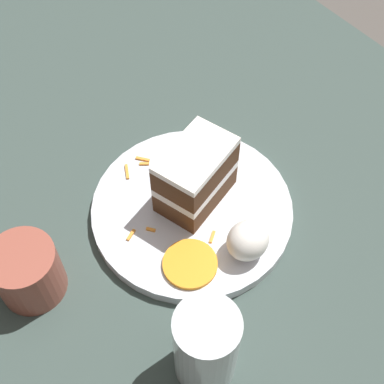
{
  "coord_description": "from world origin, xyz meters",
  "views": [
    {
      "loc": [
        -0.21,
        -0.36,
        0.64
      ],
      "look_at": [
        0.03,
        -0.04,
        0.08
      ],
      "focal_mm": 50.0,
      "sensor_mm": 36.0,
      "label": 1
    }
  ],
  "objects_px": {
    "plate": "(192,210)",
    "coffee_mug": "(27,271)",
    "orange_garnish": "(190,264)",
    "cream_dollop": "(248,240)",
    "cake_slice": "(196,175)",
    "drinking_glass": "(206,349)"
  },
  "relations": [
    {
      "from": "cake_slice",
      "to": "drinking_glass",
      "type": "relative_size",
      "value": 0.95
    },
    {
      "from": "cream_dollop",
      "to": "drinking_glass",
      "type": "distance_m",
      "value": 0.15
    },
    {
      "from": "cake_slice",
      "to": "orange_garnish",
      "type": "height_order",
      "value": "cake_slice"
    },
    {
      "from": "plate",
      "to": "cake_slice",
      "type": "xyz_separation_m",
      "value": [
        0.01,
        0.01,
        0.06
      ]
    },
    {
      "from": "plate",
      "to": "coffee_mug",
      "type": "distance_m",
      "value": 0.23
    },
    {
      "from": "cream_dollop",
      "to": "coffee_mug",
      "type": "height_order",
      "value": "coffee_mug"
    },
    {
      "from": "plate",
      "to": "cake_slice",
      "type": "relative_size",
      "value": 2.27
    },
    {
      "from": "plate",
      "to": "orange_garnish",
      "type": "relative_size",
      "value": 3.92
    },
    {
      "from": "orange_garnish",
      "to": "cake_slice",
      "type": "bearing_deg",
      "value": 49.48
    },
    {
      "from": "plate",
      "to": "orange_garnish",
      "type": "xyz_separation_m",
      "value": [
        -0.06,
        -0.07,
        0.01
      ]
    },
    {
      "from": "orange_garnish",
      "to": "drinking_glass",
      "type": "distance_m",
      "value": 0.13
    },
    {
      "from": "cake_slice",
      "to": "cream_dollop",
      "type": "xyz_separation_m",
      "value": [
        0.0,
        -0.11,
        -0.02
      ]
    },
    {
      "from": "orange_garnish",
      "to": "coffee_mug",
      "type": "xyz_separation_m",
      "value": [
        -0.17,
        0.1,
        0.02
      ]
    },
    {
      "from": "orange_garnish",
      "to": "coffee_mug",
      "type": "height_order",
      "value": "coffee_mug"
    },
    {
      "from": "coffee_mug",
      "to": "cake_slice",
      "type": "bearing_deg",
      "value": -4.75
    },
    {
      "from": "coffee_mug",
      "to": "orange_garnish",
      "type": "bearing_deg",
      "value": -30.75
    },
    {
      "from": "plate",
      "to": "cream_dollop",
      "type": "xyz_separation_m",
      "value": [
        0.01,
        -0.1,
        0.03
      ]
    },
    {
      "from": "cake_slice",
      "to": "drinking_glass",
      "type": "bearing_deg",
      "value": 127.24
    },
    {
      "from": "cake_slice",
      "to": "drinking_glass",
      "type": "xyz_separation_m",
      "value": [
        -0.13,
        -0.19,
        -0.01
      ]
    },
    {
      "from": "drinking_glass",
      "to": "plate",
      "type": "bearing_deg",
      "value": 57.38
    },
    {
      "from": "cream_dollop",
      "to": "drinking_glass",
      "type": "bearing_deg",
      "value": -147.84
    },
    {
      "from": "drinking_glass",
      "to": "cake_slice",
      "type": "bearing_deg",
      "value": 55.89
    }
  ]
}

